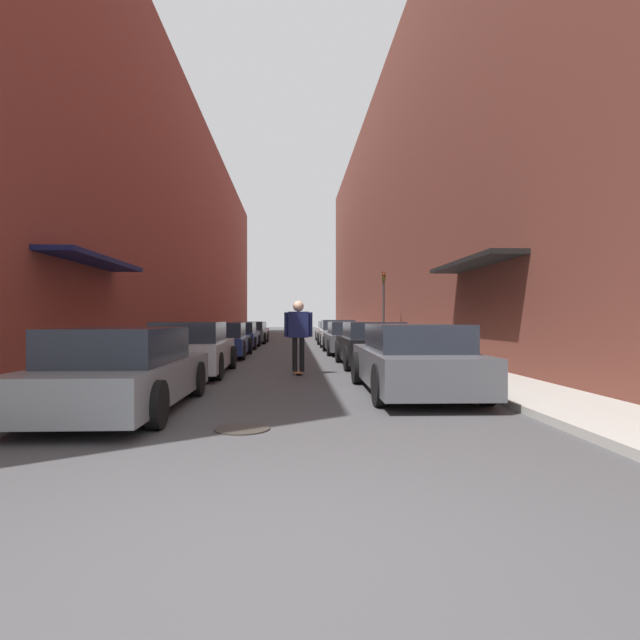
# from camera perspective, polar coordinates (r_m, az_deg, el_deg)

# --- Properties ---
(ground) EXTENTS (125.44, 125.44, 0.00)m
(ground) POSITION_cam_1_polar(r_m,az_deg,el_deg) (25.90, -3.41, -3.02)
(ground) COLOR #424244
(curb_strip_left) EXTENTS (1.80, 57.02, 0.12)m
(curb_strip_left) POSITION_cam_1_polar(r_m,az_deg,el_deg) (31.92, -11.34, -2.32)
(curb_strip_left) COLOR #A3A099
(curb_strip_left) RESTS_ON ground
(curb_strip_right) EXTENTS (1.80, 57.02, 0.12)m
(curb_strip_right) POSITION_cam_1_polar(r_m,az_deg,el_deg) (31.88, 4.63, -2.32)
(curb_strip_right) COLOR #A3A099
(curb_strip_right) RESTS_ON ground
(building_row_left) EXTENTS (4.90, 57.02, 13.78)m
(building_row_left) POSITION_cam_1_polar(r_m,az_deg,el_deg) (32.88, -16.43, 9.69)
(building_row_left) COLOR brown
(building_row_left) RESTS_ON ground
(building_row_right) EXTENTS (4.90, 57.02, 15.94)m
(building_row_right) POSITION_cam_1_polar(r_m,az_deg,el_deg) (33.03, 9.72, 11.56)
(building_row_right) COLOR brown
(building_row_right) RESTS_ON ground
(parked_car_left_0) EXTENTS (1.88, 4.45, 1.28)m
(parked_car_left_0) POSITION_cam_1_polar(r_m,az_deg,el_deg) (8.23, -21.53, -5.47)
(parked_car_left_0) COLOR gray
(parked_car_left_0) RESTS_ON ground
(parked_car_left_1) EXTENTS (1.90, 4.38, 1.34)m
(parked_car_left_1) POSITION_cam_1_polar(r_m,az_deg,el_deg) (13.15, -14.46, -3.24)
(parked_car_left_1) COLOR #B7B7BC
(parked_car_left_1) RESTS_ON ground
(parked_car_left_2) EXTENTS (1.95, 4.84, 1.28)m
(parked_car_left_2) POSITION_cam_1_polar(r_m,az_deg,el_deg) (18.90, -11.11, -2.29)
(parked_car_left_2) COLOR navy
(parked_car_left_2) RESTS_ON ground
(parked_car_left_3) EXTENTS (1.99, 4.52, 1.27)m
(parked_car_left_3) POSITION_cam_1_polar(r_m,az_deg,el_deg) (24.40, -9.39, -1.78)
(parked_car_left_3) COLOR navy
(parked_car_left_3) RESTS_ON ground
(parked_car_left_4) EXTENTS (2.06, 4.16, 1.27)m
(parked_car_left_4) POSITION_cam_1_polar(r_m,az_deg,el_deg) (29.55, -8.04, -1.44)
(parked_car_left_4) COLOR #515459
(parked_car_left_4) RESTS_ON ground
(parked_car_left_5) EXTENTS (1.87, 4.21, 1.23)m
(parked_car_left_5) POSITION_cam_1_polar(r_m,az_deg,el_deg) (35.25, -7.50, -1.20)
(parked_car_left_5) COLOR maroon
(parked_car_left_5) RESTS_ON ground
(parked_car_right_0) EXTENTS (1.94, 4.61, 1.31)m
(parked_car_right_0) POSITION_cam_1_polar(r_m,az_deg,el_deg) (9.60, 10.58, -4.49)
(parked_car_right_0) COLOR #515459
(parked_car_right_0) RESTS_ON ground
(parked_car_right_1) EXTENTS (1.92, 4.33, 1.32)m
(parked_car_right_1) POSITION_cam_1_polar(r_m,az_deg,el_deg) (14.95, 5.94, -2.81)
(parked_car_right_1) COLOR black
(parked_car_right_1) RESTS_ON ground
(parked_car_right_2) EXTENTS (2.06, 4.49, 1.30)m
(parked_car_right_2) POSITION_cam_1_polar(r_m,az_deg,el_deg) (20.46, 3.44, -2.09)
(parked_car_right_2) COLOR #515459
(parked_car_right_2) RESTS_ON ground
(parked_car_right_3) EXTENTS (1.95, 4.52, 1.37)m
(parked_car_right_3) POSITION_cam_1_polar(r_m,az_deg,el_deg) (25.93, 2.00, -1.56)
(parked_car_right_3) COLOR #B7B7BC
(parked_car_right_3) RESTS_ON ground
(parked_car_right_4) EXTENTS (1.87, 4.56, 1.28)m
(parked_car_right_4) POSITION_cam_1_polar(r_m,az_deg,el_deg) (31.46, 1.29, -1.33)
(parked_car_right_4) COLOR silver
(parked_car_right_4) RESTS_ON ground
(skateboarder) EXTENTS (0.72, 0.78, 1.88)m
(skateboarder) POSITION_cam_1_polar(r_m,az_deg,el_deg) (12.72, -2.49, -1.02)
(skateboarder) COLOR brown
(skateboarder) RESTS_ON ground
(manhole_cover) EXTENTS (0.70, 0.70, 0.02)m
(manhole_cover) POSITION_cam_1_polar(r_m,az_deg,el_deg) (6.58, -8.85, -12.19)
(manhole_cover) COLOR #332D28
(manhole_cover) RESTS_ON ground
(traffic_light) EXTENTS (0.16, 0.22, 3.50)m
(traffic_light) POSITION_cam_1_polar(r_m,az_deg,el_deg) (23.48, 7.28, 2.23)
(traffic_light) COLOR #2D2D2D
(traffic_light) RESTS_ON curb_strip_right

